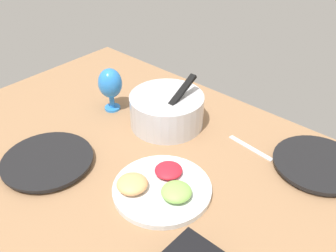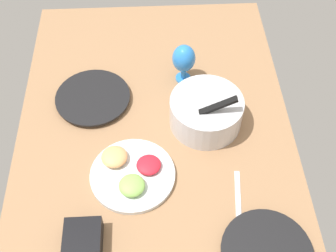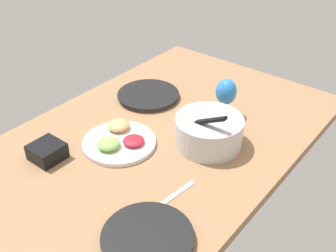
% 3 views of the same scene
% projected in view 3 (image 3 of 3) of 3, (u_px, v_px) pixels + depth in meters
% --- Properties ---
extents(ground_plane, '(1.60, 1.04, 0.04)m').
position_uv_depth(ground_plane, '(160.00, 139.00, 1.73)').
color(ground_plane, '#99704C').
extents(dinner_plate_left, '(0.30, 0.30, 0.02)m').
position_uv_depth(dinner_plate_left, '(148.00, 95.00, 1.97)').
color(dinner_plate_left, '#4C4C51').
rests_on(dinner_plate_left, ground_plane).
extents(dinner_plate_right, '(0.29, 0.29, 0.02)m').
position_uv_depth(dinner_plate_right, '(148.00, 238.00, 1.24)').
color(dinner_plate_right, '#4C4C51').
rests_on(dinner_plate_right, ground_plane).
extents(mixing_bowl, '(0.27, 0.27, 0.19)m').
position_uv_depth(mixing_bowl, '(209.00, 130.00, 1.63)').
color(mixing_bowl, silver).
rests_on(mixing_bowl, ground_plane).
extents(fruit_platter, '(0.30, 0.30, 0.05)m').
position_uv_depth(fruit_platter, '(119.00, 140.00, 1.65)').
color(fruit_platter, silver).
rests_on(fruit_platter, ground_plane).
extents(hurricane_glass_blue, '(0.09, 0.09, 0.18)m').
position_uv_depth(hurricane_glass_blue, '(226.00, 93.00, 1.79)').
color(hurricane_glass_blue, '#2C80DD').
rests_on(hurricane_glass_blue, ground_plane).
extents(square_bowl_black, '(0.12, 0.12, 0.06)m').
position_uv_depth(square_bowl_black, '(47.00, 151.00, 1.57)').
color(square_bowl_black, black).
rests_on(square_bowl_black, ground_plane).
extents(fork_by_right_plate, '(0.18, 0.04, 0.01)m').
position_uv_depth(fork_by_right_plate, '(176.00, 194.00, 1.42)').
color(fork_by_right_plate, silver).
rests_on(fork_by_right_plate, ground_plane).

